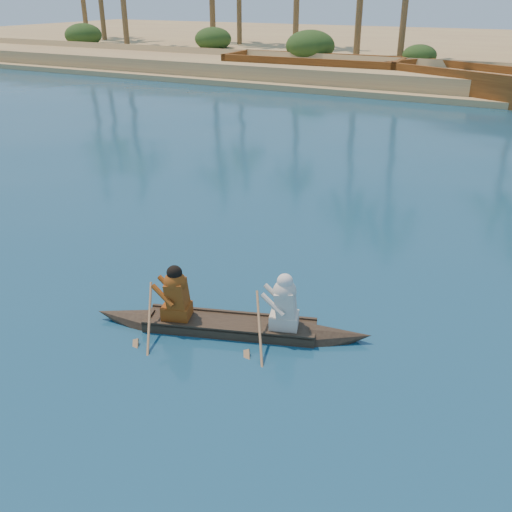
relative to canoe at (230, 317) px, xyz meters
The scene contains 3 objects.
canoe is the anchor object (origin of this frame).
barge_left 32.91m from the canoe, 109.59° to the left, with size 12.55×4.62×2.07m.
barge_mid 28.98m from the canoe, 88.54° to the left, with size 12.86×8.75×2.04m.
Camera 1 is at (-3.33, -11.92, 5.83)m, focal length 40.00 mm.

